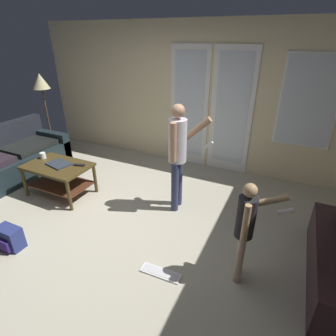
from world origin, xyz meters
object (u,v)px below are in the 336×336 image
at_px(floor_lamp, 41,86).
at_px(backpack, 10,238).
at_px(loose_keyboard, 161,273).
at_px(person_child, 246,225).
at_px(cup_near_edge, 43,156).
at_px(tv_stand, 336,264).
at_px(tv_remote_black, 79,165).
at_px(coffee_table, 59,173).
at_px(laptop_closed, 59,164).
at_px(person_adult, 178,150).
at_px(leather_couch, 6,163).

height_order(floor_lamp, backpack, floor_lamp).
xyz_separation_m(floor_lamp, loose_keyboard, (3.63, -2.01, -1.36)).
distance_m(person_child, cup_near_edge, 3.30).
xyz_separation_m(backpack, cup_near_edge, (-0.74, 1.25, 0.42)).
height_order(person_child, backpack, person_child).
height_order(backpack, loose_keyboard, backpack).
height_order(tv_stand, tv_remote_black, tv_remote_black).
bearing_deg(backpack, coffee_table, 107.21).
height_order(person_child, loose_keyboard, person_child).
relative_size(person_child, backpack, 3.73).
bearing_deg(tv_stand, loose_keyboard, -156.84).
bearing_deg(cup_near_edge, coffee_table, -13.03).
xyz_separation_m(coffee_table, tv_remote_black, (0.32, 0.13, 0.15)).
bearing_deg(person_child, loose_keyboard, -156.79).
height_order(person_child, tv_remote_black, person_child).
height_order(laptop_closed, cup_near_edge, cup_near_edge).
relative_size(loose_keyboard, tv_remote_black, 2.61).
xyz_separation_m(person_adult, person_child, (1.08, -0.89, -0.24)).
xyz_separation_m(leather_couch, backpack, (1.58, -1.15, -0.16)).
xyz_separation_m(person_child, tv_remote_black, (-2.55, 0.56, -0.15)).
bearing_deg(coffee_table, person_adult, 14.17).
bearing_deg(person_child, backpack, -163.92).
bearing_deg(backpack, leather_couch, 143.90).
relative_size(leather_couch, loose_keyboard, 4.66).
height_order(person_child, cup_near_edge, person_child).
distance_m(laptop_closed, cup_near_edge, 0.41).
xyz_separation_m(person_child, backpack, (-2.52, -0.73, -0.53)).
bearing_deg(leather_couch, person_child, -5.95).
bearing_deg(laptop_closed, loose_keyboard, -7.91).
relative_size(person_child, cup_near_edge, 11.86).
bearing_deg(backpack, cup_near_edge, 120.76).
xyz_separation_m(loose_keyboard, cup_near_edge, (-2.51, 0.84, 0.54)).
distance_m(coffee_table, tv_stand, 3.75).
bearing_deg(coffee_table, tv_stand, -0.95).
height_order(leather_couch, person_adult, person_adult).
relative_size(person_adult, laptop_closed, 4.33).
bearing_deg(laptop_closed, backpack, -61.61).
relative_size(loose_keyboard, cup_near_edge, 4.75).
bearing_deg(cup_near_edge, loose_keyboard, -18.52).
distance_m(leather_couch, person_adult, 3.11).
distance_m(leather_couch, cup_near_edge, 0.88).
distance_m(floor_lamp, backpack, 3.29).
bearing_deg(backpack, floor_lamp, 127.62).
bearing_deg(cup_near_edge, leather_couch, -173.51).
relative_size(tv_stand, loose_keyboard, 3.43).
relative_size(floor_lamp, backpack, 5.39).
distance_m(coffee_table, backpack, 1.24).
height_order(person_adult, cup_near_edge, person_adult).
bearing_deg(laptop_closed, tv_remote_black, 31.05).
relative_size(tv_stand, backpack, 5.12).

